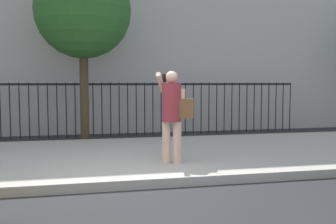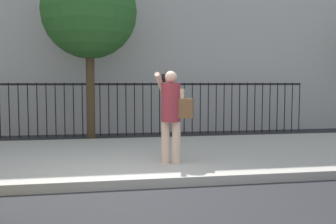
% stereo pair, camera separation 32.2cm
% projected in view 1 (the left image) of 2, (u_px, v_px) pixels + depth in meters
% --- Properties ---
extents(ground_plane, '(60.00, 60.00, 0.00)m').
position_uv_depth(ground_plane, '(131.00, 190.00, 5.72)').
color(ground_plane, '#28282B').
extents(sidewalk, '(28.00, 4.40, 0.15)m').
position_uv_depth(sidewalk, '(118.00, 157.00, 7.86)').
color(sidewalk, '#B2ADA3').
rests_on(sidewalk, ground).
extents(iron_fence, '(12.03, 0.04, 1.60)m').
position_uv_depth(iron_fence, '(106.00, 102.00, 11.38)').
color(iron_fence, black).
rests_on(iron_fence, ground).
extents(pedestrian_on_phone, '(0.72, 0.55, 1.65)m').
position_uv_depth(pedestrian_on_phone, '(173.00, 110.00, 6.87)').
color(pedestrian_on_phone, beige).
rests_on(pedestrian_on_phone, sidewalk).
extents(street_tree_mid, '(2.55, 2.55, 4.79)m').
position_uv_depth(street_tree_mid, '(83.00, 11.00, 10.18)').
color(street_tree_mid, '#4C3823').
rests_on(street_tree_mid, ground).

